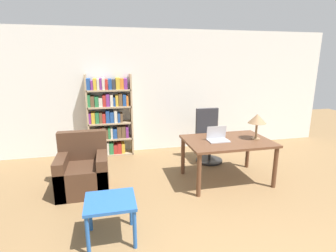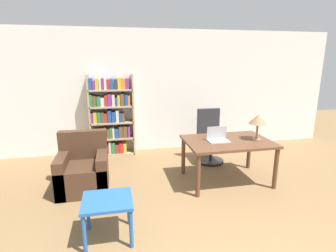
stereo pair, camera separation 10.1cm
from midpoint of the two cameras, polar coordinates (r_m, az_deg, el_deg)
wall_back at (r=6.01m, az=-1.10°, el=7.57°), size 8.00×0.06×2.70m
desk at (r=4.55m, az=12.15°, el=-4.08°), size 1.42×0.98×0.73m
laptop at (r=4.44m, az=10.12°, el=-2.50°), size 0.34×0.23×0.24m
table_lamp at (r=4.62m, az=18.26°, el=1.38°), size 0.30×0.30×0.43m
office_chair at (r=5.45m, az=8.30°, el=-2.64°), size 0.54×0.54×1.08m
side_table_blue at (r=3.20m, az=-13.35°, el=-16.69°), size 0.57×0.51×0.50m
armchair at (r=4.46m, az=-18.58°, el=-9.46°), size 0.77×0.73×0.92m
bookshelf at (r=5.78m, az=-13.27°, el=1.86°), size 0.95×0.28×1.76m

